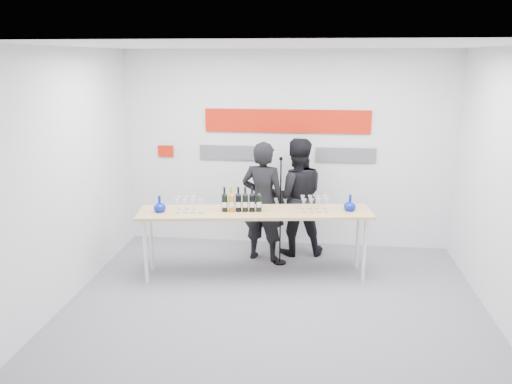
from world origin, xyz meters
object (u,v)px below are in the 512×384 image
presenter_right (296,197)px  mic_stand (280,232)px  tasting_table (255,216)px  presenter_left (263,202)px

presenter_right → mic_stand: (-0.20, -0.43, -0.40)m
presenter_right → mic_stand: presenter_right is taller
tasting_table → presenter_left: bearing=77.7°
tasting_table → presenter_left: (0.05, 0.59, 0.02)m
tasting_table → presenter_right: size_ratio=1.77×
tasting_table → presenter_left: presenter_left is taller
tasting_table → presenter_left: size_ratio=1.78×
mic_stand → presenter_left: bearing=167.0°
tasting_table → presenter_right: 1.02m
presenter_left → presenter_right: 0.55m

